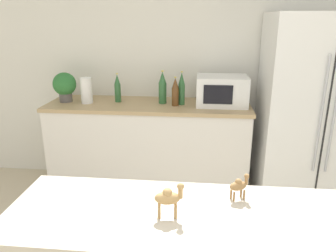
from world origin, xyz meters
TOP-DOWN VIEW (x-y plane):
  - wall_back at (0.00, 2.73)m, footprint 8.00×0.06m
  - back_counter at (-0.46, 2.40)m, footprint 1.99×0.63m
  - refrigerator at (1.07, 2.32)m, footprint 0.91×0.74m
  - potted_plant at (-1.30, 2.39)m, footprint 0.23×0.23m
  - paper_towel_roll at (-1.07, 2.35)m, footprint 0.11×0.11m
  - microwave at (0.25, 2.42)m, footprint 0.48×0.37m
  - back_bottle_0 at (-0.78, 2.44)m, footprint 0.06×0.06m
  - back_bottle_1 at (-0.14, 2.39)m, footprint 0.06×0.06m
  - back_bottle_2 at (-0.19, 2.34)m, footprint 0.07×0.07m
  - back_bottle_3 at (-0.33, 2.42)m, footprint 0.08×0.08m
  - camel_figurine at (0.23, 0.61)m, footprint 0.09×0.07m
  - camel_figurine_second at (-0.07, 0.45)m, footprint 0.12×0.06m

SIDE VIEW (x-z plane):
  - back_counter at x=-0.46m, z-range 0.00..0.93m
  - refrigerator at x=1.07m, z-range 0.00..1.78m
  - camel_figurine at x=0.23m, z-range 0.97..1.09m
  - camel_figurine_second at x=-0.07m, z-range 0.97..1.12m
  - paper_towel_roll at x=-1.07m, z-range 0.93..1.18m
  - back_bottle_2 at x=-0.19m, z-range 0.92..1.20m
  - back_bottle_0 at x=-0.78m, z-range 0.92..1.21m
  - microwave at x=0.25m, z-range 0.93..1.21m
  - back_bottle_1 at x=-0.14m, z-range 0.92..1.24m
  - back_bottle_3 at x=-0.33m, z-range 0.92..1.24m
  - potted_plant at x=-1.30m, z-range 0.95..1.24m
  - wall_back at x=0.00m, z-range 0.00..2.55m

